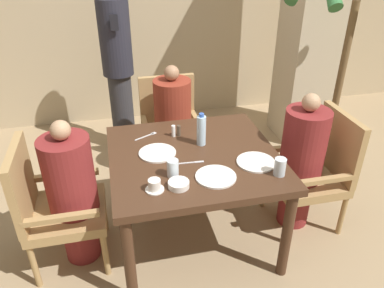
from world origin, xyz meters
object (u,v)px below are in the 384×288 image
diner_in_far_chair (173,125)px  bowl_small (179,184)px  chair_far_side (170,126)px  potted_palm (337,89)px  plate_main_left (256,162)px  plate_dessert_center (157,153)px  glass_tall_mid (280,167)px  plate_main_right (216,177)px  diner_in_right_chair (301,161)px  water_bottle (201,130)px  teacup_with_saucer (155,186)px  chair_right_side (317,168)px  diner_in_left_chair (73,193)px  chair_left_side (51,204)px  glass_tall_near (173,168)px  standing_host (118,62)px

diner_in_far_chair → bowl_small: diner_in_far_chair is taller
chair_far_side → potted_palm: size_ratio=0.40×
potted_palm → plate_main_left: 1.23m
potted_palm → diner_in_far_chair: bearing=168.5°
chair_far_side → plate_main_left: size_ratio=3.63×
plate_dessert_center → glass_tall_mid: size_ratio=2.22×
plate_main_right → glass_tall_mid: size_ratio=2.22×
diner_in_right_chair → water_bottle: (-0.74, 0.12, 0.28)m
bowl_small → plate_main_left: bearing=15.0°
teacup_with_saucer → potted_palm: bearing=27.1°
potted_palm → plate_main_right: potted_palm is taller
chair_right_side → teacup_with_saucer: chair_right_side is taller
diner_in_left_chair → chair_far_side: (0.82, 0.94, -0.07)m
diner_in_far_chair → water_bottle: size_ratio=4.62×
plate_main_left → water_bottle: bearing=131.9°
diner_in_left_chair → potted_palm: 2.27m
chair_left_side → glass_tall_near: chair_left_side is taller
diner_in_right_chair → standing_host: (-1.22, 1.50, 0.38)m
chair_right_side → glass_tall_near: bearing=-169.1°
water_bottle → glass_tall_near: size_ratio=2.10×
plate_main_right → diner_in_left_chair: bearing=161.6°
plate_main_left → water_bottle: size_ratio=1.06×
plate_main_right → water_bottle: bearing=88.1°
chair_left_side → chair_right_side: bearing=0.0°
plate_main_left → glass_tall_mid: size_ratio=2.22×
diner_in_far_chair → standing_host: (-0.41, 0.70, 0.38)m
potted_palm → plate_main_right: (-1.30, -0.81, -0.15)m
chair_far_side → plate_main_left: 1.22m
diner_in_left_chair → diner_in_right_chair: bearing=-0.0°
diner_in_right_chair → diner_in_left_chair: bearing=180.0°
chair_left_side → diner_in_right_chair: diner_in_right_chair is taller
diner_in_right_chair → potted_palm: size_ratio=0.48×
diner_in_left_chair → plate_main_right: bearing=-18.4°
plate_main_right → water_bottle: (0.01, 0.42, 0.11)m
chair_right_side → plate_dessert_center: (-1.20, 0.06, 0.26)m
water_bottle → diner_in_far_chair: bearing=97.0°
potted_palm → plate_main_left: potted_palm is taller
chair_left_side → bowl_small: chair_left_side is taller
standing_host → water_bottle: bearing=-70.5°
diner_in_far_chair → teacup_with_saucer: diner_in_far_chair is taller
plate_main_left → bowl_small: bowl_small is taller
chair_far_side → diner_in_far_chair: (-0.00, -0.15, 0.08)m
bowl_small → glass_tall_near: size_ratio=1.11×
plate_dessert_center → diner_in_left_chair: bearing=-173.8°
plate_main_right → glass_tall_mid: glass_tall_mid is taller
teacup_with_saucer → water_bottle: bearing=49.5°
chair_left_side → chair_right_side: same height
chair_far_side → diner_in_right_chair: bearing=-49.0°
plate_dessert_center → potted_palm: bearing=15.9°
chair_right_side → glass_tall_near: size_ratio=8.06×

